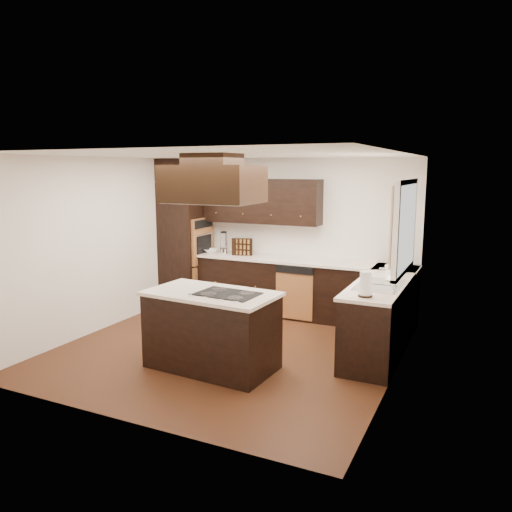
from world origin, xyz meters
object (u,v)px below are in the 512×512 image
Objects in this scene: oven_column at (185,243)px; spice_rack at (242,247)px; range_hood at (213,184)px; island at (212,332)px.

spice_rack is at bearing 3.42° from oven_column.
range_hood is at bearing -90.52° from spice_rack.
island is 1.39× the size of range_hood.
spice_rack is (-0.80, 2.32, -1.10)m from range_hood.
island is 4.30× the size of spice_rack.
range_hood is at bearing 98.04° from island.
spice_rack is (-0.81, 2.40, 0.62)m from island.
spice_rack is at bearing 112.42° from island.
range_hood is 3.09× the size of spice_rack.
oven_column is 3.13m from range_hood.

